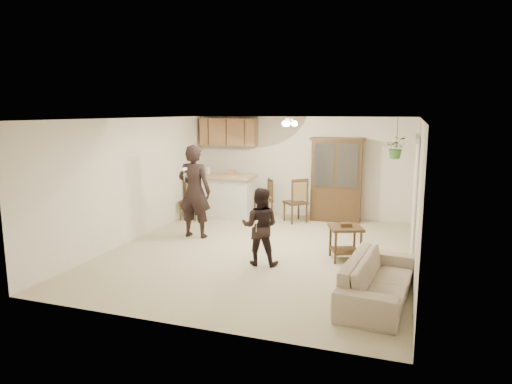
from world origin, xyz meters
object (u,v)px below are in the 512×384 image
(sofa, at_px, (378,275))
(side_table, at_px, (345,242))
(china_hutch, at_px, (336,180))
(adult, at_px, (195,195))
(child, at_px, (260,226))
(chair_hutch_left, at_px, (263,206))
(chair_bar, at_px, (190,208))
(chair_hutch_right, at_px, (295,210))

(sofa, relative_size, side_table, 2.60)
(china_hutch, bearing_deg, side_table, -79.93)
(adult, bearing_deg, child, 145.25)
(side_table, distance_m, chair_hutch_left, 3.66)
(adult, distance_m, child, 2.24)
(china_hutch, bearing_deg, adult, -138.76)
(child, height_order, side_table, child)
(child, bearing_deg, china_hutch, -108.04)
(chair_bar, bearing_deg, sofa, -43.42)
(adult, distance_m, chair_bar, 1.72)
(child, xyz_separation_m, chair_hutch_right, (-0.16, 3.20, -0.37))
(adult, bearing_deg, china_hutch, -137.68)
(adult, bearing_deg, sofa, 150.14)
(adult, relative_size, china_hutch, 0.90)
(china_hutch, xyz_separation_m, chair_hutch_right, (-0.89, -0.48, -0.69))
(child, bearing_deg, side_table, -158.95)
(sofa, xyz_separation_m, child, (-2.05, 0.91, 0.31))
(adult, xyz_separation_m, china_hutch, (2.58, 2.44, 0.09))
(china_hutch, bearing_deg, sofa, -76.06)
(china_hutch, bearing_deg, chair_hutch_left, -175.29)
(sofa, relative_size, adult, 1.04)
(side_table, relative_size, chair_bar, 0.70)
(chair_hutch_left, bearing_deg, china_hutch, 63.02)
(adult, relative_size, chair_hutch_right, 1.68)
(adult, relative_size, chair_bar, 1.76)
(child, xyz_separation_m, side_table, (1.37, 0.72, -0.36))
(sofa, distance_m, chair_hutch_left, 5.37)
(chair_hutch_left, bearing_deg, child, -16.89)
(sofa, bearing_deg, chair_hutch_left, 40.94)
(chair_bar, distance_m, chair_hutch_right, 2.58)
(sofa, relative_size, chair_hutch_left, 1.95)
(sofa, height_order, adult, adult)
(sofa, height_order, china_hutch, china_hutch)
(sofa, height_order, child, child)
(child, bearing_deg, chair_hutch_left, -79.86)
(adult, relative_size, side_table, 2.50)
(sofa, relative_size, chair_hutch_right, 1.75)
(adult, xyz_separation_m, chair_hutch_left, (0.80, 2.23, -0.63))
(sofa, bearing_deg, adult, 66.75)
(side_table, relative_size, chair_hutch_left, 0.75)
(side_table, distance_m, chair_bar, 4.46)
(side_table, bearing_deg, child, -152.10)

